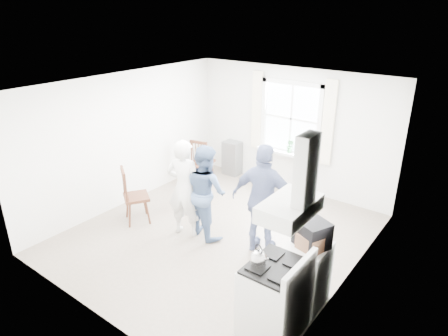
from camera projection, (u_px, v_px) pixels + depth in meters
room_shell at (218, 165)px, 6.52m from camera, size 4.62×5.12×2.64m
window_assembly at (290, 123)px, 8.27m from camera, size 1.88×0.24×1.70m
range_hood at (295, 196)px, 4.14m from camera, size 0.45×0.76×0.94m
shelf_unit at (232, 158)px, 9.36m from camera, size 0.40×0.30×0.80m
gas_stove at (275, 298)px, 4.77m from camera, size 0.68×0.76×1.12m
kettle at (258, 258)px, 4.57m from camera, size 0.20×0.20×0.28m
low_cabinet at (306, 274)px, 5.26m from camera, size 0.50×0.55×0.90m
stereo_stack at (312, 234)px, 5.01m from camera, size 0.50×0.48×0.35m
cardboard_box at (310, 243)px, 4.95m from camera, size 0.35×0.29×0.20m
windsor_chair_a at (200, 157)px, 8.80m from camera, size 0.51×0.50×1.02m
windsor_chair_b at (129, 190)px, 7.18m from camera, size 0.62×0.61×1.07m
windsor_chair_c at (191, 181)px, 7.80m from camera, size 0.51×0.51×0.90m
person_left at (185, 188)px, 6.73m from camera, size 0.79×0.79×1.73m
person_mid at (206, 191)px, 6.74m from camera, size 0.99×0.99×1.63m
person_right at (264, 200)px, 6.22m from camera, size 1.26×1.26×1.83m
potted_plant at (290, 146)px, 8.34m from camera, size 0.19×0.19×0.29m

